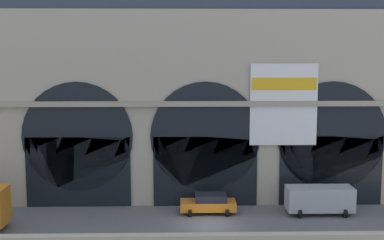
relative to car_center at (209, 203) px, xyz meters
name	(u,v)px	position (x,y,z in m)	size (l,w,h in m)	color
ground_plane	(208,225)	(-0.18, -2.87, -0.80)	(200.00, 200.00, 0.00)	slate
station_building	(205,87)	(-0.13, 4.40, 9.02)	(44.10, 4.95, 20.28)	#B2A891
car_center	(209,203)	(0.00, 0.00, 0.00)	(4.40, 2.22, 1.55)	orange
van_mideast	(319,199)	(8.75, -0.42, 0.44)	(5.20, 2.48, 2.20)	#ADB2B7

